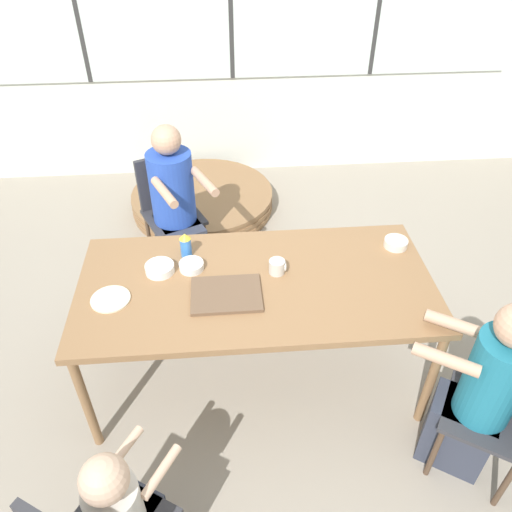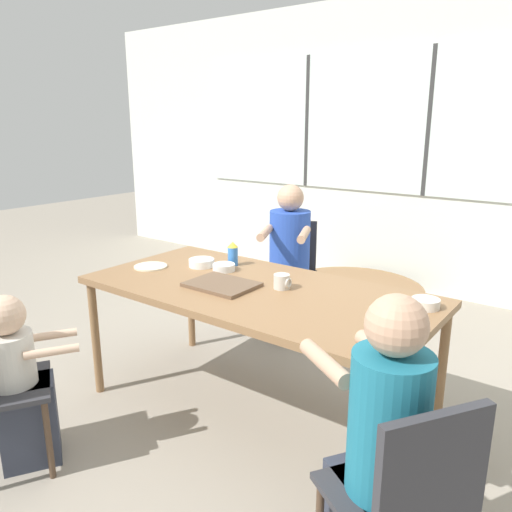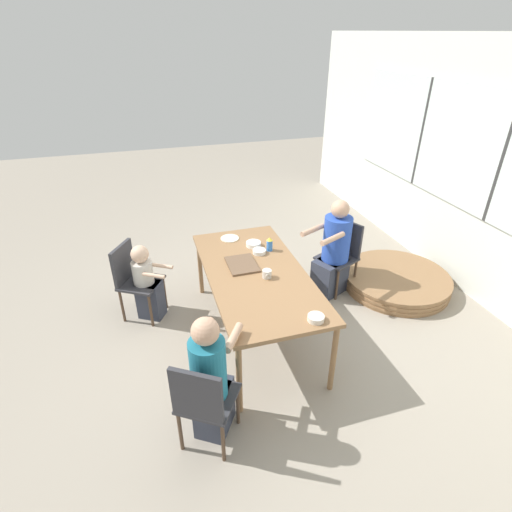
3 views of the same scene
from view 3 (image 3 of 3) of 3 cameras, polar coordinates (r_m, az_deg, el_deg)
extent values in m
plane|color=gray|center=(4.33, 0.00, -10.88)|extent=(16.00, 16.00, 0.00)
cube|color=silver|center=(5.02, 31.37, 8.98)|extent=(8.40, 0.06, 2.80)
cube|color=silver|center=(4.93, 31.74, 11.48)|extent=(5.20, 0.02, 1.35)
cube|color=#333333|center=(5.85, 22.61, 15.84)|extent=(0.04, 0.01, 1.35)
cube|color=#333333|center=(4.93, 31.69, 11.48)|extent=(0.04, 0.01, 1.35)
cube|color=olive|center=(3.89, 0.00, -2.56)|extent=(1.93, 0.93, 0.04)
cylinder|color=olive|center=(4.78, -7.98, -1.56)|extent=(0.05, 0.05, 0.72)
cylinder|color=olive|center=(3.36, -2.42, -17.25)|extent=(0.05, 0.05, 0.72)
cylinder|color=olive|center=(4.94, 1.57, -0.13)|extent=(0.05, 0.05, 0.72)
cylinder|color=olive|center=(3.59, 10.99, -14.16)|extent=(0.05, 0.05, 0.72)
cube|color=#333338|center=(4.88, 11.45, -0.37)|extent=(0.53, 0.53, 0.03)
cube|color=#333338|center=(4.90, 13.01, 2.58)|extent=(0.36, 0.19, 0.42)
cylinder|color=#4C3828|center=(4.79, 11.50, -4.06)|extent=(0.03, 0.03, 0.41)
cylinder|color=#4C3828|center=(4.96, 8.45, -2.46)|extent=(0.03, 0.03, 0.41)
cylinder|color=#4C3828|center=(5.03, 13.92, -2.61)|extent=(0.03, 0.03, 0.41)
cylinder|color=#4C3828|center=(5.19, 10.93, -1.13)|extent=(0.03, 0.03, 0.41)
cube|color=#333338|center=(3.17, -6.83, -19.53)|extent=(0.55, 0.55, 0.03)
cube|color=#333338|center=(2.90, -8.51, -19.17)|extent=(0.24, 0.34, 0.42)
cylinder|color=#4C3828|center=(3.49, -8.24, -19.18)|extent=(0.03, 0.03, 0.41)
cylinder|color=#4C3828|center=(3.40, -2.62, -20.54)|extent=(0.03, 0.03, 0.41)
cylinder|color=#4C3828|center=(3.30, -10.77, -23.34)|extent=(0.03, 0.03, 0.41)
cylinder|color=#4C3828|center=(3.20, -4.72, -24.99)|extent=(0.03, 0.03, 0.41)
cube|color=#333338|center=(4.51, -16.08, -3.72)|extent=(0.55, 0.55, 0.03)
cube|color=#333338|center=(4.48, -18.48, -0.98)|extent=(0.34, 0.23, 0.42)
cylinder|color=#4C3828|center=(4.67, -12.90, -5.17)|extent=(0.03, 0.03, 0.41)
cylinder|color=#4C3828|center=(4.43, -14.81, -7.56)|extent=(0.03, 0.03, 0.41)
cylinder|color=#4C3828|center=(4.82, -16.54, -4.51)|extent=(0.03, 0.03, 0.41)
cylinder|color=#4C3828|center=(4.59, -18.58, -6.77)|extent=(0.03, 0.03, 0.41)
cube|color=#333847|center=(4.91, 10.45, -2.84)|extent=(0.42, 0.47, 0.43)
cylinder|color=#284CB7|center=(4.72, 11.48, 2.43)|extent=(0.32, 0.32, 0.54)
sphere|color=tan|center=(4.56, 11.94, 6.58)|extent=(0.21, 0.21, 0.21)
cylinder|color=tan|center=(4.38, 10.91, 2.45)|extent=(0.20, 0.34, 0.06)
cylinder|color=tan|center=(4.54, 8.11, 3.71)|extent=(0.20, 0.34, 0.06)
cube|color=#333847|center=(3.38, -5.98, -20.67)|extent=(0.40, 0.37, 0.43)
cylinder|color=#1E7089|center=(3.01, -6.84, -15.71)|extent=(0.27, 0.27, 0.50)
sphere|color=tan|center=(2.77, -7.27, -10.62)|extent=(0.20, 0.20, 0.20)
cylinder|color=tan|center=(3.10, -7.48, -10.65)|extent=(0.28, 0.21, 0.06)
cylinder|color=tan|center=(3.03, -3.22, -11.53)|extent=(0.28, 0.21, 0.06)
cube|color=#333847|center=(4.58, -14.81, -6.02)|extent=(0.30, 0.33, 0.43)
cylinder|color=beige|center=(4.42, -15.88, -2.26)|extent=(0.22, 0.22, 0.26)
sphere|color=#DBB293|center=(4.31, -16.28, 0.25)|extent=(0.19, 0.19, 0.19)
cylinder|color=#DBB293|center=(4.38, -13.25, -1.40)|extent=(0.16, 0.23, 0.04)
cylinder|color=#DBB293|center=(4.23, -14.41, -2.71)|extent=(0.16, 0.23, 0.04)
cube|color=brown|center=(3.99, -2.01, -1.20)|extent=(0.37, 0.28, 0.02)
cylinder|color=beige|center=(3.78, 1.57, -2.56)|extent=(0.09, 0.09, 0.08)
torus|color=beige|center=(3.74, 1.78, -2.91)|extent=(0.01, 0.06, 0.06)
cylinder|color=blue|center=(4.24, 1.95, 1.53)|extent=(0.06, 0.06, 0.12)
cone|color=gold|center=(4.20, 1.96, 2.45)|extent=(0.07, 0.07, 0.04)
cylinder|color=silver|center=(3.30, 8.55, -8.77)|extent=(0.14, 0.14, 0.05)
cylinder|color=white|center=(4.34, -0.36, 1.73)|extent=(0.16, 0.16, 0.05)
cylinder|color=white|center=(4.19, 0.46, 0.65)|extent=(0.14, 0.14, 0.04)
cylinder|color=beige|center=(4.51, -3.77, 2.54)|extent=(0.21, 0.21, 0.01)
cylinder|color=olive|center=(5.32, 19.26, -4.01)|extent=(1.27, 1.27, 0.03)
cylinder|color=olive|center=(5.30, 19.31, -3.74)|extent=(1.29, 1.29, 0.03)
cylinder|color=olive|center=(5.29, 19.37, -3.46)|extent=(1.27, 1.27, 0.03)
cylinder|color=olive|center=(5.27, 19.42, -3.19)|extent=(1.29, 1.29, 0.03)
cylinder|color=olive|center=(5.25, 19.47, -2.91)|extent=(1.27, 1.27, 0.03)
cylinder|color=olive|center=(5.24, 19.53, -2.64)|extent=(1.29, 1.29, 0.03)
camera|label=1|loc=(3.50, -37.14, 20.03)|focal=35.00mm
camera|label=2|loc=(2.28, -43.65, -10.63)|focal=35.00mm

